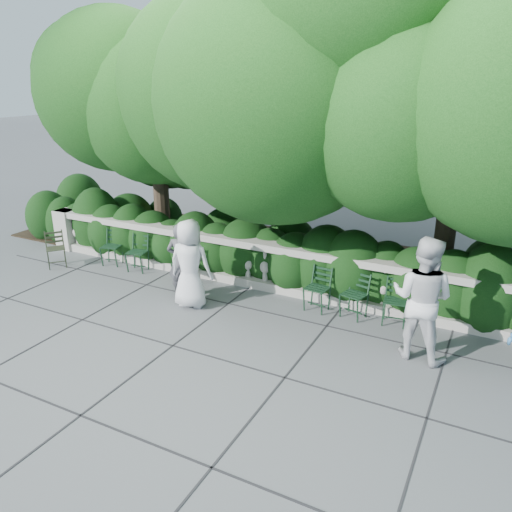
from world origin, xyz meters
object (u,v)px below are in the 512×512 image
at_px(person_businessman, 190,264).
at_px(person_woman_grey, 181,262).
at_px(person_casual_man, 422,298).
at_px(chair_a, 110,267).
at_px(chair_e, 392,328).
at_px(chair_d, 313,313).
at_px(chair_b, 135,273).
at_px(chair_weathered, 58,269).
at_px(chair_c, 180,285).
at_px(chair_f, 349,320).

bearing_deg(person_businessman, person_woman_grey, -38.45).
relative_size(person_woman_grey, person_casual_man, 0.78).
bearing_deg(person_casual_man, person_woman_grey, 8.11).
xyz_separation_m(chair_a, person_woman_grey, (2.51, -0.66, 0.77)).
bearing_deg(person_casual_man, chair_e, -45.82).
height_order(chair_d, person_casual_man, person_casual_man).
distance_m(chair_d, person_woman_grey, 2.70).
xyz_separation_m(chair_b, chair_d, (4.25, -0.05, 0.00)).
height_order(chair_e, person_woman_grey, person_woman_grey).
bearing_deg(chair_weathered, chair_c, -40.87).
xyz_separation_m(chair_e, chair_f, (-0.77, -0.06, 0.00)).
distance_m(chair_d, chair_weathered, 6.01).
distance_m(chair_c, chair_f, 3.65).
relative_size(chair_b, person_businessman, 0.49).
xyz_separation_m(chair_a, chair_c, (2.05, -0.14, 0.00)).
height_order(chair_weathered, person_casual_man, person_casual_man).
height_order(person_woman_grey, person_casual_man, person_casual_man).
xyz_separation_m(chair_e, chair_weathered, (-7.43, -0.66, 0.00)).
relative_size(chair_d, chair_weathered, 1.00).
relative_size(chair_weathered, person_woman_grey, 0.55).
bearing_deg(chair_f, chair_b, -166.65).
bearing_deg(chair_b, chair_e, -10.41).
distance_m(chair_a, chair_weathered, 1.15).
xyz_separation_m(chair_c, person_woman_grey, (0.45, -0.51, 0.77)).
height_order(chair_c, person_businessman, person_businessman).
relative_size(person_businessman, person_casual_man, 0.87).
xyz_separation_m(chair_a, chair_b, (0.78, -0.04, 0.00)).
relative_size(chair_weathered, person_casual_man, 0.43).
distance_m(chair_e, chair_weathered, 7.46).
relative_size(chair_c, chair_weathered, 1.00).
bearing_deg(chair_f, person_businessman, -150.81).
bearing_deg(chair_weathered, person_casual_man, -51.21).
xyz_separation_m(chair_a, person_casual_man, (7.00, -0.75, 0.98)).
bearing_deg(person_businessman, chair_a, -24.88).
bearing_deg(chair_c, person_businessman, -23.54).
bearing_deg(chair_d, chair_c, -173.42).
bearing_deg(chair_c, chair_f, 19.75).
xyz_separation_m(chair_weathered, person_businessman, (3.80, -0.21, 0.85)).
height_order(chair_b, person_businessman, person_businessman).
xyz_separation_m(chair_c, person_businessman, (0.80, -0.71, 0.85)).
bearing_deg(person_businessman, chair_e, -174.79).
distance_m(chair_b, chair_d, 4.25).
height_order(chair_a, chair_b, same).
height_order(person_businessman, person_woman_grey, person_businessman).
distance_m(chair_a, chair_b, 0.78).
bearing_deg(chair_d, chair_a, -175.40).
bearing_deg(person_businessman, chair_d, -168.89).
relative_size(chair_a, person_woman_grey, 0.55).
distance_m(chair_weathered, person_businessman, 3.90).
bearing_deg(chair_c, chair_e, 20.26).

